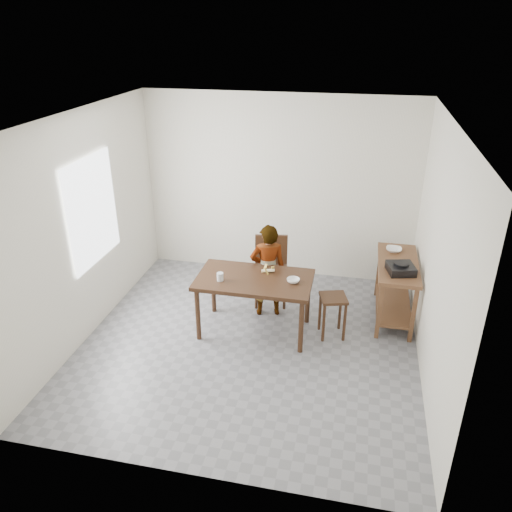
% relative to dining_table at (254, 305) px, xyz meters
% --- Properties ---
extents(floor, '(4.00, 4.00, 0.04)m').
position_rel_dining_table_xyz_m(floor, '(0.00, -0.30, -0.40)').
color(floor, slate).
rests_on(floor, ground).
extents(ceiling, '(4.00, 4.00, 0.04)m').
position_rel_dining_table_xyz_m(ceiling, '(0.00, -0.30, 2.35)').
color(ceiling, white).
rests_on(ceiling, wall_back).
extents(wall_back, '(4.00, 0.04, 2.70)m').
position_rel_dining_table_xyz_m(wall_back, '(0.00, 1.72, 0.98)').
color(wall_back, silver).
rests_on(wall_back, ground).
extents(wall_front, '(4.00, 0.04, 2.70)m').
position_rel_dining_table_xyz_m(wall_front, '(0.00, -2.32, 0.98)').
color(wall_front, silver).
rests_on(wall_front, ground).
extents(wall_left, '(0.04, 4.00, 2.70)m').
position_rel_dining_table_xyz_m(wall_left, '(-2.02, -0.30, 0.98)').
color(wall_left, silver).
rests_on(wall_left, ground).
extents(wall_right, '(0.04, 4.00, 2.70)m').
position_rel_dining_table_xyz_m(wall_right, '(2.02, -0.30, 0.98)').
color(wall_right, silver).
rests_on(wall_right, ground).
extents(window_pane, '(0.02, 1.10, 1.30)m').
position_rel_dining_table_xyz_m(window_pane, '(-1.97, -0.10, 1.12)').
color(window_pane, white).
rests_on(window_pane, wall_left).
extents(dining_table, '(1.40, 0.80, 0.75)m').
position_rel_dining_table_xyz_m(dining_table, '(0.00, 0.00, 0.00)').
color(dining_table, '#361F12').
rests_on(dining_table, floor).
extents(prep_counter, '(0.50, 1.20, 0.80)m').
position_rel_dining_table_xyz_m(prep_counter, '(1.72, 0.70, 0.03)').
color(prep_counter, brown).
rests_on(prep_counter, floor).
extents(child, '(0.54, 0.43, 1.28)m').
position_rel_dining_table_xyz_m(child, '(0.08, 0.44, 0.26)').
color(child, white).
rests_on(child, floor).
extents(dining_chair, '(0.51, 0.51, 0.92)m').
position_rel_dining_table_xyz_m(dining_chair, '(0.07, 0.75, 0.09)').
color(dining_chair, '#361F12').
rests_on(dining_chair, floor).
extents(stool, '(0.38, 0.38, 0.55)m').
position_rel_dining_table_xyz_m(stool, '(0.96, 0.10, -0.10)').
color(stool, '#361F12').
rests_on(stool, floor).
extents(glass_tumbler, '(0.10, 0.10, 0.10)m').
position_rel_dining_table_xyz_m(glass_tumbler, '(-0.39, -0.15, 0.43)').
color(glass_tumbler, silver).
rests_on(glass_tumbler, dining_table).
extents(small_bowl, '(0.19, 0.19, 0.05)m').
position_rel_dining_table_xyz_m(small_bowl, '(0.48, -0.01, 0.40)').
color(small_bowl, white).
rests_on(small_bowl, dining_table).
extents(banana, '(0.20, 0.16, 0.07)m').
position_rel_dining_table_xyz_m(banana, '(0.14, 0.18, 0.41)').
color(banana, '#FFE95E').
rests_on(banana, dining_table).
extents(serving_bowl, '(0.21, 0.21, 0.05)m').
position_rel_dining_table_xyz_m(serving_bowl, '(1.67, 1.03, 0.45)').
color(serving_bowl, white).
rests_on(serving_bowl, prep_counter).
extents(gas_burner, '(0.37, 0.37, 0.10)m').
position_rel_dining_table_xyz_m(gas_burner, '(1.73, 0.43, 0.48)').
color(gas_burner, black).
rests_on(gas_burner, prep_counter).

